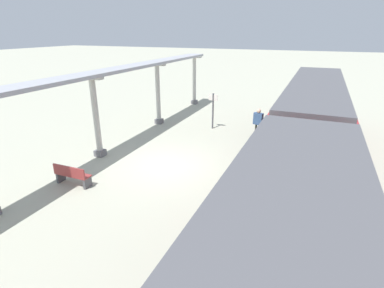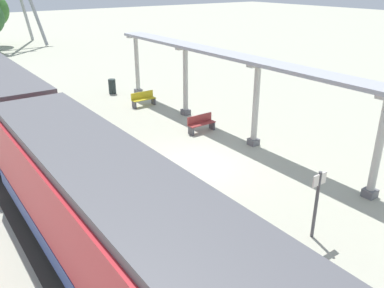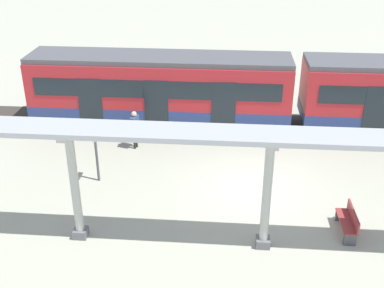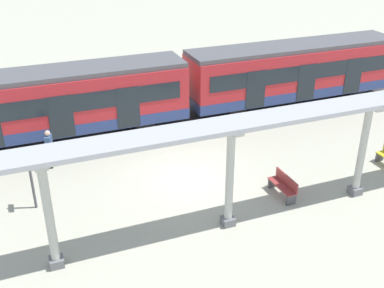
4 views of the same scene
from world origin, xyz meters
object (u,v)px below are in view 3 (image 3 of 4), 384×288
at_px(train_near_carriage, 160,89).
at_px(canopy_pillar_third, 267,195).
at_px(bench_mid_platform, 349,221).
at_px(canopy_pillar_second, 75,186).
at_px(platform_info_sign, 96,150).
at_px(passenger_waiting_near_edge, 135,125).

distance_m(train_near_carriage, canopy_pillar_third, 10.35).
bearing_deg(bench_mid_platform, canopy_pillar_second, -83.83).
distance_m(train_near_carriage, platform_info_sign, 5.95).
bearing_deg(bench_mid_platform, canopy_pillar_third, -71.52).
height_order(canopy_pillar_third, passenger_waiting_near_edge, canopy_pillar_third).
xyz_separation_m(train_near_carriage, canopy_pillar_third, (9.29, 4.58, 0.11)).
height_order(train_near_carriage, canopy_pillar_third, canopy_pillar_third).
distance_m(platform_info_sign, passenger_waiting_near_edge, 3.10).
relative_size(canopy_pillar_second, passenger_waiting_near_edge, 2.18).
xyz_separation_m(canopy_pillar_second, bench_mid_platform, (-0.95, 8.77, -1.50)).
distance_m(canopy_pillar_second, canopy_pillar_third, 5.94).
relative_size(canopy_pillar_third, passenger_waiting_near_edge, 2.18).
bearing_deg(bench_mid_platform, train_near_carriage, -138.35).
xyz_separation_m(train_near_carriage, passenger_waiting_near_edge, (2.73, -0.76, -0.73)).
distance_m(canopy_pillar_third, bench_mid_platform, 3.34).
bearing_deg(canopy_pillar_second, passenger_waiting_near_edge, 174.81).
relative_size(canopy_pillar_second, platform_info_sign, 1.74).
bearing_deg(canopy_pillar_third, train_near_carriage, -153.75).
bearing_deg(bench_mid_platform, passenger_waiting_near_edge, -124.42).
relative_size(bench_mid_platform, platform_info_sign, 0.68).
distance_m(bench_mid_platform, passenger_waiting_near_edge, 9.94).
height_order(bench_mid_platform, platform_info_sign, platform_info_sign).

